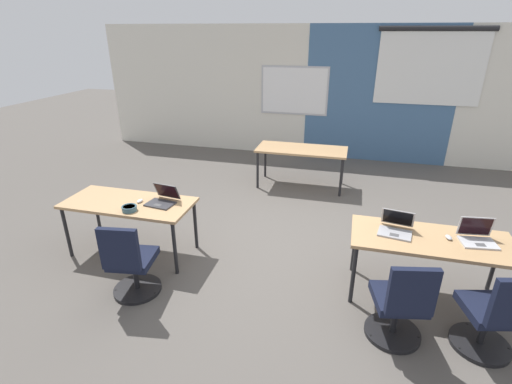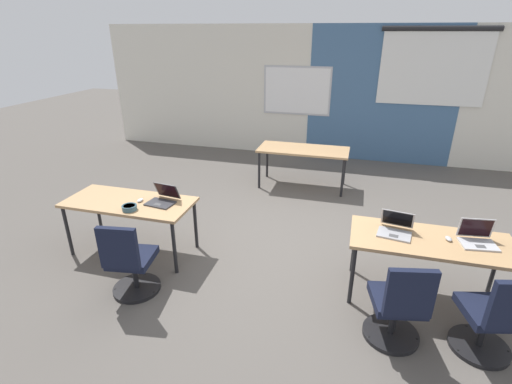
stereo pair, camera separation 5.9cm
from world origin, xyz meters
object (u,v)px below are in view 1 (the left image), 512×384
desk_far_center (302,152)px  chair_near_left_inner (131,266)px  desk_near_left (129,206)px  chair_near_right_inner (400,308)px  mouse_near_right_end (449,237)px  snack_bowl (129,208)px  laptop_near_right_inner (396,228)px  laptop_near_left_inner (163,199)px  desk_near_right (431,243)px  chair_near_right_end (493,319)px  laptop_near_right_end (477,237)px  mouse_near_left_inner (140,201)px

desk_far_center → chair_near_left_inner: size_ratio=1.74×
desk_near_left → chair_near_right_inner: chair_near_right_inner is taller
chair_near_left_inner → mouse_near_right_end: (3.19, 0.82, 0.36)m
snack_bowl → desk_near_left: bearing=125.4°
desk_near_left → chair_near_left_inner: (0.47, -0.78, -0.28)m
laptop_near_right_inner → laptop_near_left_inner: bearing=-170.9°
mouse_near_right_end → snack_bowl: 3.51m
desk_near_right → chair_near_right_inner: 0.86m
laptop_near_left_inner → chair_near_left_inner: size_ratio=0.40×
desk_far_center → snack_bowl: snack_bowl is taller
chair_near_right_end → chair_near_right_inner: bearing=-10.0°
mouse_near_right_end → chair_near_right_inner: bearing=-121.7°
desk_near_left → laptop_near_right_inner: (3.14, 0.05, 0.11)m
laptop_near_left_inner → desk_near_right: bearing=6.2°
laptop_near_right_inner → desk_near_left: bearing=-169.5°
chair_near_right_inner → laptop_near_left_inner: laptop_near_left_inner is taller
desk_far_center → chair_near_left_inner: chair_near_left_inner is taller
chair_near_right_inner → laptop_near_right_end: size_ratio=2.54×
desk_near_right → chair_near_right_end: (0.45, -0.69, -0.28)m
desk_far_center → mouse_near_left_inner: mouse_near_left_inner is taller
mouse_near_left_inner → mouse_near_right_end: size_ratio=0.94×
chair_near_right_inner → laptop_near_right_end: 1.16m
desk_near_right → chair_near_right_end: chair_near_right_end is taller
chair_near_right_inner → mouse_near_right_end: chair_near_right_inner is taller
laptop_near_left_inner → mouse_near_right_end: laptop_near_left_inner is taller
chair_near_right_inner → mouse_near_left_inner: (-3.03, 0.77, 0.36)m
desk_far_center → chair_near_right_end: (2.20, -3.49, -0.28)m
laptop_near_right_inner → chair_near_left_inner: (-2.67, -0.83, -0.39)m
desk_near_left → snack_bowl: size_ratio=9.01×
chair_near_left_inner → chair_near_right_end: 3.48m
mouse_near_left_inner → chair_near_left_inner: bearing=-68.3°
desk_near_right → laptop_near_left_inner: (-3.07, 0.08, 0.11)m
laptop_near_right_end → snack_bowl: (-3.76, -0.27, -0.02)m
chair_near_right_end → snack_bowl: 3.84m
laptop_near_right_inner → mouse_near_right_end: bearing=8.2°
desk_near_right → chair_near_left_inner: chair_near_left_inner is taller
desk_far_center → laptop_near_right_end: size_ratio=4.41×
mouse_near_left_inner → snack_bowl: snack_bowl is taller
laptop_near_right_inner → mouse_near_right_end: (0.52, -0.01, -0.03)m
laptop_near_left_inner → mouse_near_right_end: size_ratio=3.37×
desk_far_center → snack_bowl: size_ratio=9.01×
snack_bowl → laptop_near_right_end: bearing=4.1°
desk_near_right → laptop_near_right_inner: laptop_near_right_inner is taller
mouse_near_left_inner → laptop_near_left_inner: bearing=10.2°
desk_near_right → laptop_near_left_inner: 3.07m
desk_near_right → snack_bowl: snack_bowl is taller
desk_near_left → chair_near_right_end: size_ratio=1.74×
laptop_near_right_inner → chair_near_right_inner: laptop_near_right_inner is taller
desk_near_left → desk_far_center: 3.30m
laptop_near_right_end → snack_bowl: bearing=176.5°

